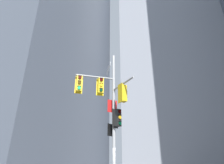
% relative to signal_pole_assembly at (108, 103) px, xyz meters
% --- Properties ---
extents(building_tower_left, '(17.63, 17.63, 37.58)m').
position_rel_signal_pole_assembly_xyz_m(building_tower_left, '(-16.84, 9.19, 13.72)').
color(building_tower_left, '#4C5460').
rests_on(building_tower_left, ground).
extents(building_mid_block, '(17.28, 17.28, 49.70)m').
position_rel_signal_pole_assembly_xyz_m(building_mid_block, '(2.72, 26.48, 19.78)').
color(building_mid_block, '#9399A3').
rests_on(building_mid_block, ground).
extents(signal_pole_assembly, '(3.84, 2.09, 8.57)m').
position_rel_signal_pole_assembly_xyz_m(signal_pole_assembly, '(0.00, 0.00, 0.00)').
color(signal_pole_assembly, '#9EA0A3').
rests_on(signal_pole_assembly, ground).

